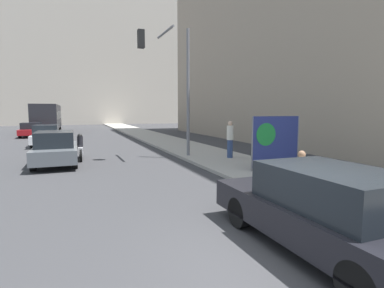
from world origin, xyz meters
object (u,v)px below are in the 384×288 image
object	(u,v)px
seated_protester	(302,170)
car_on_road_midblock	(46,135)
traffic_light_pole	(172,72)
parked_car_curbside	(326,210)
car_on_road_distant	(32,130)
car_on_road_nearest	(56,148)
protest_banner	(275,142)
motorcycle_on_road	(80,148)
pedestrian_behind	(230,139)
jogger_on_sidewalk	(265,147)
city_bus_on_road	(48,116)

from	to	relation	value
seated_protester	car_on_road_midblock	bearing A→B (deg)	134.58
traffic_light_pole	parked_car_curbside	xyz separation A→B (m)	(-0.67, -10.63, -3.64)
seated_protester	car_on_road_distant	size ratio (longest dim) A/B	0.27
traffic_light_pole	car_on_road_nearest	xyz separation A→B (m)	(-5.48, 0.39, -3.63)
seated_protester	car_on_road_nearest	bearing A→B (deg)	149.42
protest_banner	motorcycle_on_road	xyz separation A→B (m)	(-7.09, 6.36, -0.69)
protest_banner	car_on_road_midblock	xyz separation A→B (m)	(-9.18, 13.75, -0.51)
seated_protester	traffic_light_pole	xyz separation A→B (m)	(-1.37, 7.78, 3.63)
protest_banner	parked_car_curbside	xyz separation A→B (m)	(-3.36, -5.86, -0.51)
pedestrian_behind	car_on_road_midblock	xyz separation A→B (m)	(-8.97, 10.46, -0.34)
traffic_light_pole	car_on_road_midblock	bearing A→B (deg)	125.86
car_on_road_nearest	car_on_road_distant	bearing A→B (deg)	99.65
pedestrian_behind	car_on_road_midblock	distance (m)	13.78
jogger_on_sidewalk	pedestrian_behind	xyz separation A→B (m)	(-0.02, 2.90, 0.10)
motorcycle_on_road	seated_protester	bearing A→B (deg)	-58.39
pedestrian_behind	city_bus_on_road	world-z (taller)	city_bus_on_road
pedestrian_behind	parked_car_curbside	size ratio (longest dim) A/B	0.39
car_on_road_midblock	motorcycle_on_road	xyz separation A→B (m)	(2.09, -7.39, -0.18)
car_on_road_midblock	city_bus_on_road	distance (m)	16.20
seated_protester	pedestrian_behind	size ratio (longest dim) A/B	0.64
car_on_road_midblock	car_on_road_distant	bearing A→B (deg)	102.56
seated_protester	jogger_on_sidewalk	xyz separation A→B (m)	(1.14, 3.40, 0.22)
pedestrian_behind	traffic_light_pole	distance (m)	4.39
car_on_road_nearest	city_bus_on_road	size ratio (longest dim) A/B	0.35
parked_car_curbside	car_on_road_midblock	distance (m)	20.45
seated_protester	city_bus_on_road	size ratio (longest dim) A/B	0.10
car_on_road_midblock	pedestrian_behind	bearing A→B (deg)	-49.37
pedestrian_behind	traffic_light_pole	world-z (taller)	traffic_light_pole
protest_banner	city_bus_on_road	bearing A→B (deg)	108.86
jogger_on_sidewalk	protest_banner	distance (m)	0.51
parked_car_curbside	car_on_road_nearest	bearing A→B (deg)	113.56
parked_car_curbside	car_on_road_nearest	xyz separation A→B (m)	(-4.81, 11.02, 0.01)
car_on_road_nearest	seated_protester	bearing A→B (deg)	-50.05
seated_protester	traffic_light_pole	size ratio (longest dim) A/B	0.18
car_on_road_nearest	motorcycle_on_road	size ratio (longest dim) A/B	2.03
car_on_road_nearest	car_on_road_midblock	distance (m)	8.65
jogger_on_sidewalk	motorcycle_on_road	world-z (taller)	jogger_on_sidewalk
seated_protester	jogger_on_sidewalk	distance (m)	3.59
car_on_road_nearest	motorcycle_on_road	bearing A→B (deg)	48.19
protest_banner	pedestrian_behind	bearing A→B (deg)	93.55
car_on_road_midblock	city_bus_on_road	bearing A→B (deg)	93.65
jogger_on_sidewalk	car_on_road_distant	xyz separation A→B (m)	(-10.88, 21.84, -0.28)
motorcycle_on_road	car_on_road_midblock	bearing A→B (deg)	105.79
car_on_road_nearest	city_bus_on_road	world-z (taller)	city_bus_on_road
seated_protester	pedestrian_behind	distance (m)	6.41
protest_banner	car_on_road_nearest	size ratio (longest dim) A/B	0.52
car_on_road_midblock	city_bus_on_road	world-z (taller)	city_bus_on_road
parked_car_curbside	motorcycle_on_road	bearing A→B (deg)	106.97
car_on_road_midblock	motorcycle_on_road	distance (m)	7.68
parked_car_curbside	city_bus_on_road	size ratio (longest dim) A/B	0.38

